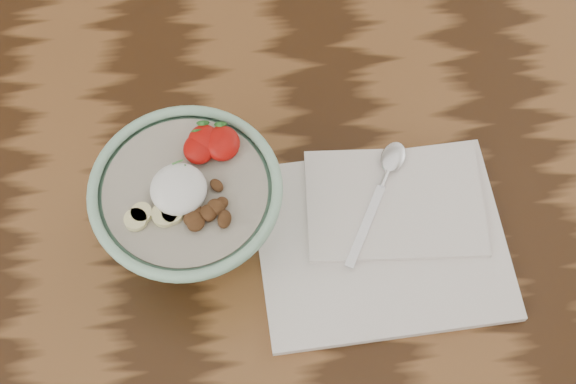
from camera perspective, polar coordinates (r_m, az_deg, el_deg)
table at (r=99.19cm, az=-8.39°, el=-5.69°), size 160.00×90.00×75.00cm
breakfast_bowl at (r=84.56cm, az=-7.00°, el=-0.99°), size 19.70×19.70×13.29cm
napkin at (r=89.84cm, az=6.85°, el=-2.93°), size 28.02×23.09×1.67cm
spoon at (r=91.55cm, az=7.01°, el=1.29°), size 9.47×15.47×0.87cm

